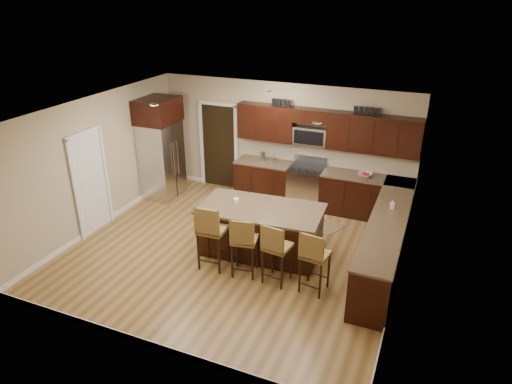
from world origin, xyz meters
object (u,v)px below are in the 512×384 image
at_px(range, 306,186).
at_px(stool_left, 211,230).
at_px(stool_extra, 314,255).
at_px(refrigerator, 161,147).
at_px(stool_mid, 244,240).
at_px(island, 261,231).
at_px(stool_right, 276,247).

xyz_separation_m(range, stool_left, (-0.79, -3.11, 0.30)).
xyz_separation_m(range, stool_extra, (1.06, -3.10, 0.23)).
distance_m(range, refrigerator, 3.47).
distance_m(stool_left, stool_mid, 0.62).
distance_m(island, stool_mid, 0.89).
height_order(stool_mid, stool_right, stool_right).
height_order(stool_left, stool_mid, stool_left).
bearing_deg(stool_extra, island, 153.23).
height_order(stool_left, stool_right, stool_left).
bearing_deg(island, stool_mid, -92.03).
bearing_deg(stool_extra, refrigerator, 159.19).
relative_size(range, island, 0.48).
xyz_separation_m(stool_left, stool_extra, (1.85, 0.01, -0.07)).
height_order(island, stool_right, stool_right).
bearing_deg(island, stool_right, -58.37).
bearing_deg(stool_extra, stool_left, -172.48).
bearing_deg(stool_extra, range, 116.18).
bearing_deg(stool_left, stool_extra, -2.88).
bearing_deg(range, stool_left, -104.19).
bearing_deg(refrigerator, stool_right, -32.12).
distance_m(range, stool_extra, 3.29).
relative_size(island, stool_left, 1.88).
height_order(range, stool_right, stool_right).
distance_m(stool_mid, stool_extra, 1.23).
bearing_deg(range, refrigerator, -166.83).
xyz_separation_m(range, island, (-0.19, -2.25, -0.04)).
bearing_deg(stool_left, stool_right, -2.77).
xyz_separation_m(stool_right, refrigerator, (-3.71, 2.33, 0.51)).
height_order(stool_left, stool_extra, stool_left).
bearing_deg(range, stool_extra, -71.13).
height_order(island, stool_mid, stool_mid).
distance_m(refrigerator, stool_extra, 4.97).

